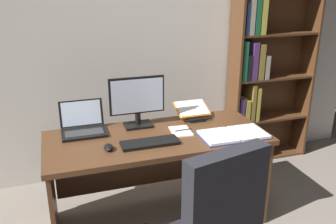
{
  "coord_description": "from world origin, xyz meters",
  "views": [
    {
      "loc": [
        -0.65,
        -1.28,
        1.88
      ],
      "look_at": [
        0.13,
        1.11,
        0.96
      ],
      "focal_mm": 38.71,
      "sensor_mm": 36.0,
      "label": 1
    }
  ],
  "objects_px": {
    "desk": "(155,155)",
    "monitor": "(137,102)",
    "notepad": "(181,131)",
    "laptop": "(83,126)",
    "keyboard": "(150,143)",
    "reading_stand_with_book": "(193,110)",
    "pen": "(183,130)",
    "computer_mouse": "(109,147)",
    "bookshelf": "(262,62)",
    "open_binder": "(233,134)"
  },
  "relations": [
    {
      "from": "desk",
      "to": "computer_mouse",
      "type": "distance_m",
      "value": 0.5
    },
    {
      "from": "keyboard",
      "to": "notepad",
      "type": "bearing_deg",
      "value": 26.85
    },
    {
      "from": "desk",
      "to": "bookshelf",
      "type": "xyz_separation_m",
      "value": [
        1.35,
        0.68,
        0.54
      ]
    },
    {
      "from": "monitor",
      "to": "laptop",
      "type": "distance_m",
      "value": 0.46
    },
    {
      "from": "laptop",
      "to": "open_binder",
      "type": "xyz_separation_m",
      "value": [
        1.08,
        -0.42,
        -0.04
      ]
    },
    {
      "from": "reading_stand_with_book",
      "to": "pen",
      "type": "xyz_separation_m",
      "value": [
        -0.19,
        -0.28,
        -0.04
      ]
    },
    {
      "from": "bookshelf",
      "to": "laptop",
      "type": "xyz_separation_m",
      "value": [
        -1.88,
        -0.51,
        -0.28
      ]
    },
    {
      "from": "computer_mouse",
      "to": "desk",
      "type": "bearing_deg",
      "value": 28.35
    },
    {
      "from": "computer_mouse",
      "to": "notepad",
      "type": "relative_size",
      "value": 0.5
    },
    {
      "from": "bookshelf",
      "to": "open_binder",
      "type": "bearing_deg",
      "value": -130.49
    },
    {
      "from": "desk",
      "to": "monitor",
      "type": "height_order",
      "value": "monitor"
    },
    {
      "from": "monitor",
      "to": "laptop",
      "type": "bearing_deg",
      "value": 179.75
    },
    {
      "from": "monitor",
      "to": "pen",
      "type": "bearing_deg",
      "value": -35.61
    },
    {
      "from": "computer_mouse",
      "to": "open_binder",
      "type": "bearing_deg",
      "value": -3.03
    },
    {
      "from": "laptop",
      "to": "computer_mouse",
      "type": "height_order",
      "value": "laptop"
    },
    {
      "from": "laptop",
      "to": "computer_mouse",
      "type": "bearing_deg",
      "value": -70.13
    },
    {
      "from": "keyboard",
      "to": "pen",
      "type": "relative_size",
      "value": 3.0
    },
    {
      "from": "desk",
      "to": "bookshelf",
      "type": "relative_size",
      "value": 0.74
    },
    {
      "from": "computer_mouse",
      "to": "open_binder",
      "type": "xyz_separation_m",
      "value": [
        0.95,
        -0.05,
        -0.01
      ]
    },
    {
      "from": "open_binder",
      "to": "computer_mouse",
      "type": "bearing_deg",
      "value": 177.68
    },
    {
      "from": "monitor",
      "to": "computer_mouse",
      "type": "bearing_deg",
      "value": -128.94
    },
    {
      "from": "notepad",
      "to": "desk",
      "type": "bearing_deg",
      "value": 162.08
    },
    {
      "from": "open_binder",
      "to": "keyboard",
      "type": "bearing_deg",
      "value": 176.28
    },
    {
      "from": "laptop",
      "to": "keyboard",
      "type": "relative_size",
      "value": 0.8
    },
    {
      "from": "open_binder",
      "to": "pen",
      "type": "relative_size",
      "value": 3.68
    },
    {
      "from": "desk",
      "to": "open_binder",
      "type": "relative_size",
      "value": 3.28
    },
    {
      "from": "monitor",
      "to": "computer_mouse",
      "type": "distance_m",
      "value": 0.51
    },
    {
      "from": "laptop",
      "to": "bookshelf",
      "type": "bearing_deg",
      "value": 15.3
    },
    {
      "from": "monitor",
      "to": "computer_mouse",
      "type": "height_order",
      "value": "monitor"
    },
    {
      "from": "laptop",
      "to": "open_binder",
      "type": "distance_m",
      "value": 1.16
    },
    {
      "from": "monitor",
      "to": "pen",
      "type": "height_order",
      "value": "monitor"
    },
    {
      "from": "desk",
      "to": "monitor",
      "type": "relative_size",
      "value": 3.78
    },
    {
      "from": "laptop",
      "to": "reading_stand_with_book",
      "type": "xyz_separation_m",
      "value": [
        0.94,
        0.06,
        0.01
      ]
    },
    {
      "from": "desk",
      "to": "notepad",
      "type": "relative_size",
      "value": 8.04
    },
    {
      "from": "laptop",
      "to": "keyboard",
      "type": "xyz_separation_m",
      "value": [
        0.43,
        -0.37,
        -0.04
      ]
    },
    {
      "from": "bookshelf",
      "to": "pen",
      "type": "height_order",
      "value": "bookshelf"
    },
    {
      "from": "desk",
      "to": "open_binder",
      "type": "height_order",
      "value": "open_binder"
    },
    {
      "from": "monitor",
      "to": "reading_stand_with_book",
      "type": "height_order",
      "value": "monitor"
    },
    {
      "from": "open_binder",
      "to": "reading_stand_with_book",
      "type": "bearing_deg",
      "value": 107.23
    },
    {
      "from": "desk",
      "to": "keyboard",
      "type": "relative_size",
      "value": 4.02
    },
    {
      "from": "reading_stand_with_book",
      "to": "desk",
      "type": "bearing_deg",
      "value": -151.94
    },
    {
      "from": "laptop",
      "to": "reading_stand_with_book",
      "type": "relative_size",
      "value": 1.19
    },
    {
      "from": "bookshelf",
      "to": "keyboard",
      "type": "height_order",
      "value": "bookshelf"
    },
    {
      "from": "monitor",
      "to": "pen",
      "type": "distance_m",
      "value": 0.43
    },
    {
      "from": "desk",
      "to": "notepad",
      "type": "height_order",
      "value": "notepad"
    },
    {
      "from": "monitor",
      "to": "laptop",
      "type": "relative_size",
      "value": 1.32
    },
    {
      "from": "reading_stand_with_book",
      "to": "pen",
      "type": "bearing_deg",
      "value": -124.05
    },
    {
      "from": "monitor",
      "to": "notepad",
      "type": "height_order",
      "value": "monitor"
    },
    {
      "from": "bookshelf",
      "to": "monitor",
      "type": "distance_m",
      "value": 1.54
    },
    {
      "from": "notepad",
      "to": "keyboard",
      "type": "bearing_deg",
      "value": -153.15
    }
  ]
}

